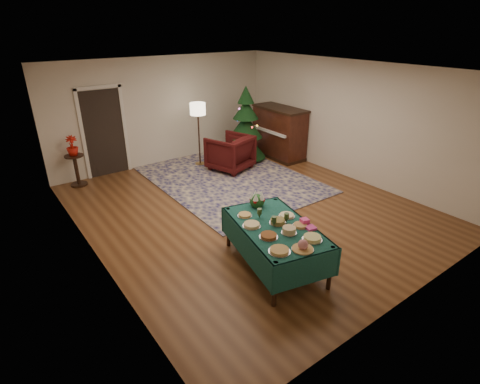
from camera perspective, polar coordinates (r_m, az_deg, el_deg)
room_shell at (r=7.13m, az=1.08°, el=7.42°), size 7.00×7.00×7.00m
doorway at (r=9.54m, az=-20.00°, el=8.78°), size 1.08×0.04×2.16m
rug at (r=8.97m, az=-1.51°, el=1.98°), size 3.24×4.23×0.02m
buffet_table at (r=5.64m, az=5.40°, el=-6.40°), size 1.41×1.97×0.69m
platter_0 at (r=4.98m, az=6.03°, el=-8.86°), size 0.30×0.30×0.04m
platter_1 at (r=5.05m, az=9.57°, el=-8.10°), size 0.30×0.30×0.15m
platter_2 at (r=5.30m, az=10.95°, el=-6.91°), size 0.28×0.28×0.06m
platter_3 at (r=5.28m, az=4.38°, el=-6.68°), size 0.27×0.27×0.05m
platter_4 at (r=5.40m, az=7.49°, el=-5.81°), size 0.23×0.23×0.09m
platter_5 at (r=5.60m, az=9.16°, el=-5.05°), size 0.24×0.24×0.04m
platter_6 at (r=5.54m, az=1.78°, el=-5.03°), size 0.27×0.27×0.05m
platter_7 at (r=5.64m, az=5.78°, el=-4.48°), size 0.26×0.26×0.07m
platter_8 at (r=5.85m, az=7.14°, el=-3.57°), size 0.25×0.25×0.04m
platter_9 at (r=5.81m, az=0.72°, el=-3.54°), size 0.23×0.23×0.04m
goblet_0 at (r=5.73m, az=2.99°, el=-3.25°), size 0.07×0.07×0.16m
goblet_1 at (r=5.63m, az=7.10°, el=-3.93°), size 0.07×0.07×0.16m
goblet_2 at (r=5.52m, az=5.20°, el=-4.45°), size 0.07×0.07×0.16m
napkin_stack at (r=5.56m, az=10.70°, el=-5.39°), size 0.17×0.17×0.04m
gift_box at (r=5.65m, az=9.81°, el=-4.48°), size 0.13×0.13×0.09m
centerpiece at (r=6.07m, az=2.63°, el=-1.17°), size 0.25×0.25×0.29m
armchair at (r=9.44m, az=-1.53°, el=6.26°), size 1.18×1.14×0.98m
floor_lamp at (r=9.63m, az=-6.44°, el=11.91°), size 0.39×0.39×1.61m
side_table at (r=9.30m, az=-23.62°, el=2.98°), size 0.41×0.41×0.73m
potted_plant at (r=9.15m, az=-24.14°, el=5.87°), size 0.25×0.44×0.25m
christmas_tree at (r=10.02m, az=0.86°, el=9.76°), size 1.34×1.34×1.98m
piano at (r=10.43m, az=5.97°, el=8.94°), size 0.78×1.60×1.37m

